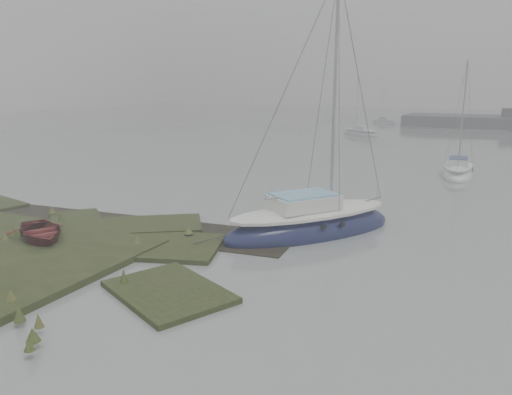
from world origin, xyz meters
name	(u,v)px	position (x,y,z in m)	size (l,w,h in m)	color
ground	(386,154)	(0.00, 30.00, 0.00)	(160.00, 160.00, 0.00)	gray
sailboat_main	(310,225)	(2.01, 6.65, 0.32)	(6.31, 7.42, 10.44)	#13183C
sailboat_white	(457,172)	(6.08, 22.37, 0.24)	(2.10, 5.52, 7.65)	white
sailboat_far_a	(360,133)	(-5.77, 43.78, 0.22)	(5.15, 3.98, 7.07)	#A2A8AB
sailboat_far_c	(384,122)	(-6.93, 61.31, 0.19)	(4.47, 3.61, 6.21)	#A3A9AC
dinghy	(40,231)	(-6.19, 1.00, 0.52)	(2.05, 2.87, 0.59)	#5E1916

